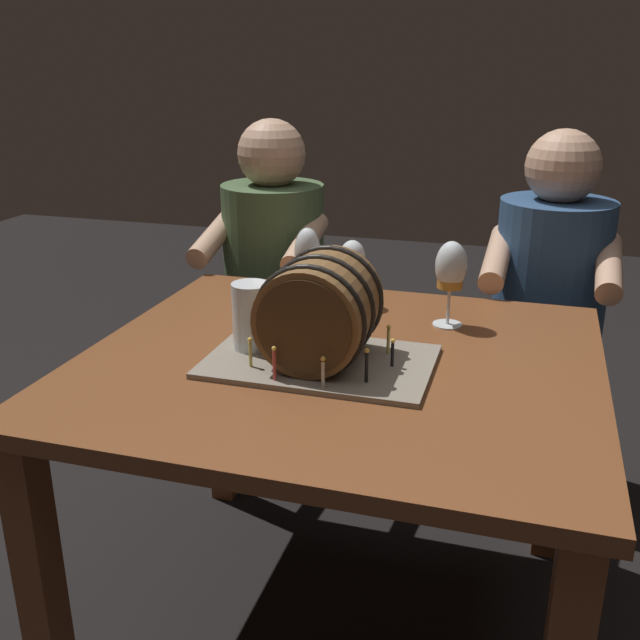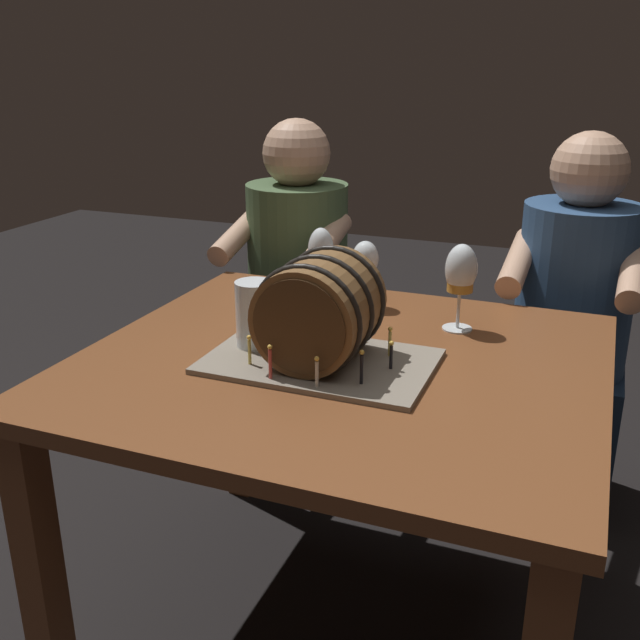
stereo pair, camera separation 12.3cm
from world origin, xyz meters
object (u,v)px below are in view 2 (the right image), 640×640
(dining_table, at_px, (341,403))
(beer_pint, at_px, (255,318))
(person_seated_right, at_px, (568,343))
(wine_glass_red, at_px, (321,254))
(barrel_cake, at_px, (320,316))
(person_seated_left, at_px, (298,306))
(wine_glass_amber, at_px, (461,273))
(wine_glass_rose, at_px, (365,262))

(dining_table, bearing_deg, beer_pint, -171.57)
(person_seated_right, bearing_deg, wine_glass_red, -143.73)
(dining_table, distance_m, person_seated_right, 0.90)
(barrel_cake, bearing_deg, beer_pint, 172.88)
(dining_table, xyz_separation_m, person_seated_left, (-0.44, 0.78, -0.08))
(person_seated_right, bearing_deg, wine_glass_amber, -115.07)
(barrel_cake, distance_m, wine_glass_red, 0.41)
(wine_glass_rose, relative_size, wine_glass_red, 0.86)
(barrel_cake, relative_size, beer_pint, 2.99)
(wine_glass_rose, xyz_separation_m, wine_glass_amber, (0.26, -0.08, 0.02))
(wine_glass_rose, relative_size, person_seated_right, 0.15)
(beer_pint, bearing_deg, person_seated_left, 106.96)
(barrel_cake, relative_size, person_seated_right, 0.41)
(barrel_cake, distance_m, wine_glass_rose, 0.40)
(dining_table, height_order, wine_glass_red, wine_glass_red)
(person_seated_right, bearing_deg, wine_glass_rose, -139.19)
(person_seated_left, bearing_deg, barrel_cake, -63.77)
(dining_table, bearing_deg, wine_glass_red, 118.29)
(barrel_cake, relative_size, wine_glass_amber, 2.27)
(barrel_cake, bearing_deg, wine_glass_red, 111.22)
(barrel_cake, relative_size, wine_glass_rose, 2.72)
(wine_glass_red, distance_m, person_seated_right, 0.83)
(person_seated_right, bearing_deg, barrel_cake, -119.51)
(wine_glass_red, distance_m, person_seated_left, 0.62)
(dining_table, height_order, barrel_cake, barrel_cake)
(barrel_cake, relative_size, person_seated_left, 0.41)
(barrel_cake, xyz_separation_m, beer_pint, (-0.16, 0.02, -0.03))
(barrel_cake, distance_m, person_seated_left, 0.97)
(person_seated_left, bearing_deg, wine_glass_amber, -38.89)
(person_seated_left, bearing_deg, person_seated_right, -0.00)
(wine_glass_amber, distance_m, person_seated_left, 0.89)
(dining_table, bearing_deg, wine_glass_amber, 53.32)
(wine_glass_red, height_order, person_seated_right, person_seated_right)
(wine_glass_amber, distance_m, wine_glass_red, 0.38)
(wine_glass_red, xyz_separation_m, person_seated_left, (-0.26, 0.45, -0.32))
(wine_glass_rose, bearing_deg, barrel_cake, -85.39)
(wine_glass_amber, xyz_separation_m, person_seated_left, (-0.64, 0.52, -0.33))
(wine_glass_red, height_order, person_seated_left, person_seated_left)
(person_seated_left, relative_size, person_seated_right, 1.01)
(wine_glass_red, bearing_deg, barrel_cake, -68.78)
(dining_table, relative_size, wine_glass_rose, 6.35)
(barrel_cake, xyz_separation_m, person_seated_left, (-0.41, 0.83, -0.30))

